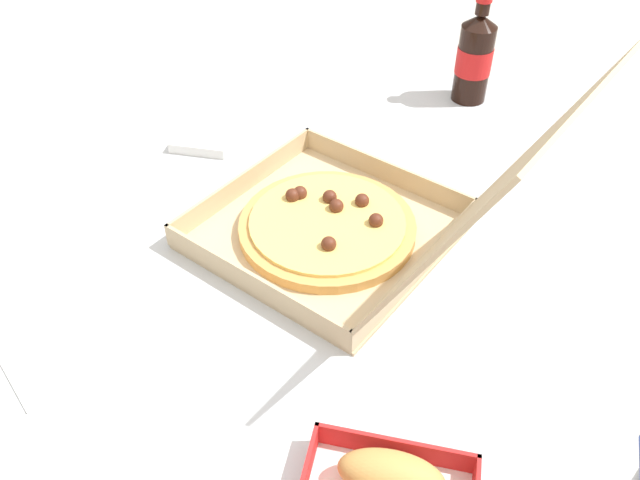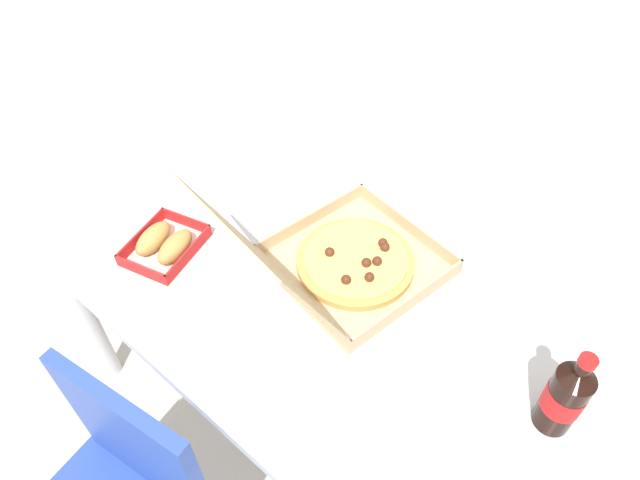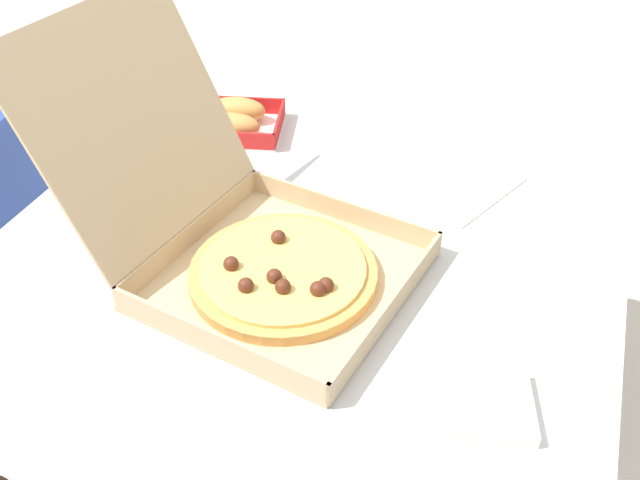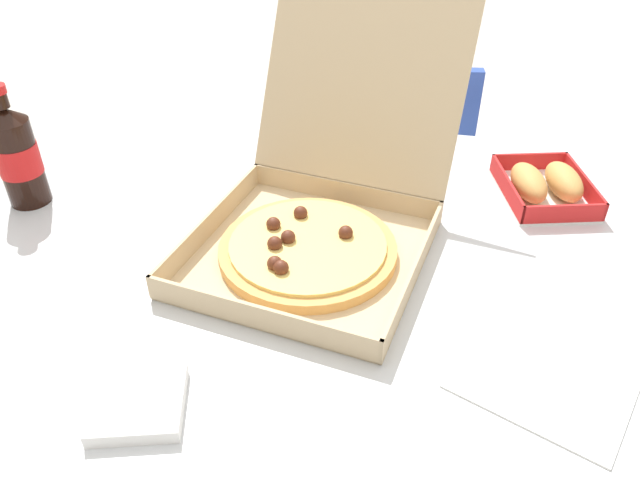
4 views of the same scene
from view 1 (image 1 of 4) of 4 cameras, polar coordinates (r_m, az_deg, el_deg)
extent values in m
cube|color=silver|center=(1.01, -1.51, -2.84)|extent=(1.41, 0.99, 0.03)
cylinder|color=#B7B7BC|center=(1.83, -3.43, 5.61)|extent=(0.05, 0.05, 0.70)
cylinder|color=#B7B7BC|center=(1.66, 22.96, -2.90)|extent=(0.05, 0.05, 0.70)
cube|color=tan|center=(1.05, 0.48, 0.70)|extent=(0.41, 0.41, 0.01)
cube|color=tan|center=(1.13, -6.69, 5.14)|extent=(0.35, 0.07, 0.04)
cube|color=tan|center=(1.16, 5.80, 6.11)|extent=(0.07, 0.35, 0.04)
cube|color=tan|center=(0.94, -6.02, -3.83)|extent=(0.07, 0.35, 0.04)
cube|color=tan|center=(0.97, 8.84, -2.43)|extent=(0.35, 0.07, 0.04)
cube|color=tan|center=(0.83, 15.06, 4.15)|extent=(0.38, 0.22, 0.32)
cylinder|color=tan|center=(1.05, 0.49, 1.20)|extent=(0.29, 0.29, 0.02)
cylinder|color=#EAC666|center=(1.04, 0.49, 1.70)|extent=(0.25, 0.25, 0.01)
sphere|color=#562819|center=(0.98, 0.78, -0.35)|extent=(0.02, 0.02, 0.02)
sphere|color=#562819|center=(1.07, 3.74, 3.50)|extent=(0.02, 0.02, 0.02)
sphere|color=#562819|center=(1.08, -2.45, 3.96)|extent=(0.02, 0.02, 0.02)
sphere|color=#562819|center=(1.03, 4.97, 1.73)|extent=(0.02, 0.02, 0.02)
sphere|color=#562819|center=(1.07, 0.87, 3.83)|extent=(0.02, 0.02, 0.02)
sphere|color=#562819|center=(1.08, -1.78, 4.18)|extent=(0.02, 0.02, 0.02)
sphere|color=#562819|center=(1.05, 1.45, 3.02)|extent=(0.02, 0.02, 0.02)
cube|color=red|center=(0.78, 6.68, -17.78)|extent=(0.05, 0.18, 0.03)
ellipsoid|color=tan|center=(0.75, 6.31, -19.99)|extent=(0.09, 0.13, 0.05)
cylinder|color=black|center=(1.42, 13.40, 14.91)|extent=(0.07, 0.07, 0.16)
cone|color=black|center=(1.38, 14.02, 18.32)|extent=(0.07, 0.07, 0.02)
cylinder|color=black|center=(1.37, 14.19, 19.27)|extent=(0.03, 0.03, 0.02)
cylinder|color=red|center=(1.42, 13.45, 15.20)|extent=(0.07, 0.07, 0.06)
cube|color=white|center=(0.96, -20.26, -7.94)|extent=(0.25, 0.22, 0.00)
cube|color=white|center=(1.29, -10.08, 8.98)|extent=(0.14, 0.14, 0.02)
camera|label=2|loc=(1.33, 63.41, 40.55)|focal=31.48mm
camera|label=3|loc=(1.63, 2.97, 43.10)|focal=40.61mm
camera|label=4|loc=(1.25, -43.66, 28.89)|focal=34.78mm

